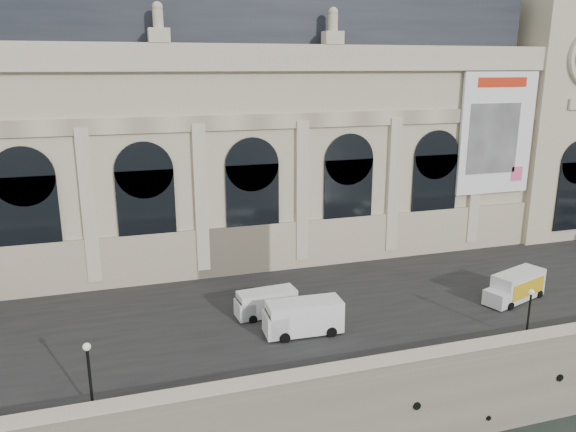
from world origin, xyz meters
name	(u,v)px	position (x,y,z in m)	size (l,w,h in m)	color
quay	(260,256)	(0.00, 35.00, 3.00)	(160.00, 70.00, 6.00)	gray
street	(319,298)	(0.00, 14.00, 6.03)	(160.00, 24.00, 0.06)	#2D2D2D
parapet	(388,366)	(0.00, 0.60, 6.62)	(160.00, 1.40, 1.21)	gray
museum	(214,127)	(-5.98, 30.86, 19.72)	(69.00, 18.70, 29.10)	beige
clock_pavilion	(543,88)	(34.00, 27.93, 23.42)	(13.00, 14.72, 36.70)	beige
van_b	(300,318)	(-3.80, 7.98, 7.36)	(6.10, 2.71, 2.67)	white
van_c	(263,304)	(-5.65, 11.88, 7.14)	(5.12, 2.36, 2.22)	white
box_truck	(515,287)	(16.36, 8.41, 7.30)	(6.71, 3.96, 2.58)	silver
lamp_left	(90,379)	(-18.83, 1.97, 8.29)	(0.47, 0.47, 4.61)	black
lamp_right	(529,315)	(12.18, 1.86, 8.07)	(0.42, 0.42, 4.16)	black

